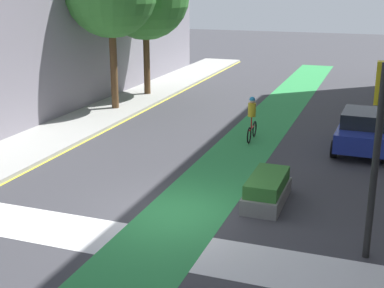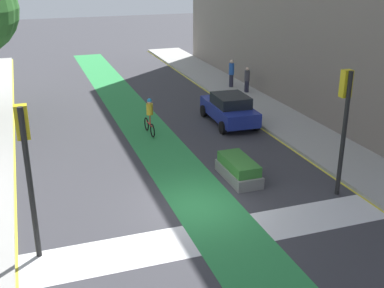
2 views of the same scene
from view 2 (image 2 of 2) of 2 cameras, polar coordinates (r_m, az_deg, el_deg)
name	(u,v)px [view 2 (image 2 of 2)]	position (r m, az deg, el deg)	size (l,w,h in m)	color
ground_plane	(195,206)	(17.17, 0.41, -7.34)	(120.00, 120.00, 0.00)	#38383D
bike_lane_paint	(205,205)	(17.28, 1.55, -7.14)	(2.40, 60.00, 0.01)	#2D8C47
crosswalk_band	(217,235)	(15.56, 2.93, -10.63)	(12.00, 1.80, 0.01)	silver
curb_stripe_left	(15,237)	(16.42, -20.06, -10.17)	(0.16, 60.00, 0.01)	yellow
sidewalk_right	(373,175)	(20.65, 20.45, -3.43)	(3.00, 60.00, 0.15)	#9E9E99
curb_stripe_right	(341,182)	(19.80, 17.04, -4.28)	(0.16, 60.00, 0.01)	yellow
traffic_signal_near_right	(345,110)	(17.76, 17.46, 3.85)	(0.35, 0.52, 4.60)	black
traffic_signal_near_left	(26,154)	(13.95, -18.88, -1.14)	(0.35, 0.52, 4.53)	black
car_blue_right_far	(229,109)	(25.44, 4.42, 4.15)	(2.13, 4.26, 1.57)	navy
cyclist_in_lane	(150,116)	(23.78, -5.00, 3.34)	(0.32, 1.73, 1.86)	black
pedestrian_sidewalk_right_a	(247,80)	(31.17, 6.46, 7.52)	(0.34, 0.34, 1.58)	#262638
pedestrian_sidewalk_right_b	(231,73)	(32.33, 4.65, 8.30)	(0.34, 0.34, 1.80)	#262638
median_planter	(239,169)	(19.13, 5.48, -2.99)	(1.05, 2.37, 0.85)	slate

